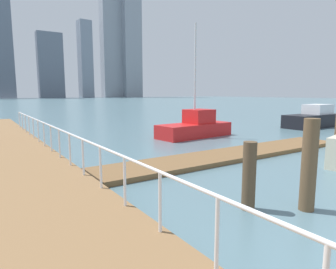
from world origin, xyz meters
The scene contains 12 objects.
ground_plane centered at (0.00, 20.00, 0.00)m, with size 300.00×300.00×0.00m, color slate.
floating_dock centered at (3.36, 8.64, 0.09)m, with size 13.71×2.00×0.18m, color brown.
boardwalk_railing centered at (-3.15, 9.37, 1.22)m, with size 0.06×25.04×1.08m.
dock_piling_1 centered at (0.74, 3.51, 1.09)m, with size 0.35×0.35×2.18m, color brown.
dock_piling_2 centered at (-0.38, 4.30, 0.82)m, with size 0.32×0.32×1.64m, color brown.
moored_boat_1 centered at (5.90, 14.09, 0.63)m, with size 5.19×2.31×6.91m.
moored_boat_2 centered at (17.05, 12.89, 0.70)m, with size 5.27×1.94×1.83m.
skyline_tower_3 centered at (9.57, 178.30, 38.92)m, with size 8.47×7.09×77.83m, color slate.
skyline_tower_4 centered at (30.81, 170.96, 17.49)m, with size 13.05×6.05×34.98m, color slate.
skyline_tower_5 centered at (48.86, 166.62, 21.31)m, with size 6.79×6.50×42.62m, color gray.
skyline_tower_6 centered at (66.98, 171.67, 40.09)m, with size 12.16×7.18×80.17m, color #8C939E.
skyline_tower_7 centered at (77.89, 165.78, 40.90)m, with size 11.04×6.32×81.79m, color #8C939E.
Camera 1 is at (-5.64, -0.16, 2.75)m, focal length 31.15 mm.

